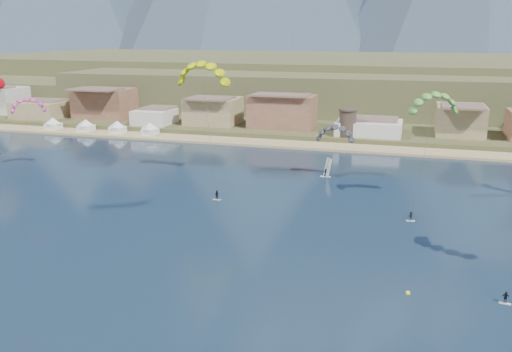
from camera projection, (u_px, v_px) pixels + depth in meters
The scene contains 13 objects.
ground at pixel (177, 328), 62.00m from camera, with size 2400.00×2400.00×0.00m, color #0D1C31.
beach at pixel (326, 146), 160.14m from camera, with size 2200.00×12.00×0.90m.
land at pixel (395, 64), 580.83m from camera, with size 2200.00×900.00×4.00m.
foothills at pixel (413, 82), 268.90m from camera, with size 940.00×210.00×18.00m.
town at pixel (219, 108), 183.94m from camera, with size 400.00×24.00×12.00m.
watchtower at pixel (348, 123), 164.60m from camera, with size 5.82×5.82×8.60m.
beach_tents at pixel (101, 123), 180.17m from camera, with size 43.40×6.40×5.00m.
kitesurfer_yellow at pixel (203, 70), 118.69m from camera, with size 15.44×17.28×29.93m.
kitesurfer_green at pixel (434, 101), 100.11m from camera, with size 10.56×13.57×23.58m.
distant_kite_pink at pixel (28, 102), 128.70m from camera, with size 8.80×7.89×19.66m.
distant_kite_dark at pixel (335, 130), 123.50m from camera, with size 9.26×5.82×14.74m.
windsurfer at pixel (326, 171), 126.75m from camera, with size 2.55×2.76×4.50m.
buoy at pixel (408, 293), 70.13m from camera, with size 0.63×0.63×0.63m.
Camera 1 is at (24.44, -50.52, 32.95)m, focal length 37.77 mm.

